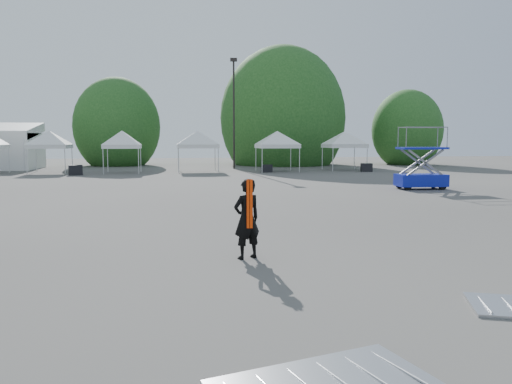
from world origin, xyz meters
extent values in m
plane|color=#474442|center=(0.00, 0.00, 0.00)|extent=(120.00, 120.00, 0.00)
cylinder|color=black|center=(3.00, 32.00, 4.75)|extent=(0.16, 0.16, 9.50)
cube|color=black|center=(3.00, 32.00, 9.65)|extent=(0.60, 0.25, 0.30)
cylinder|color=#382314|center=(-8.00, 40.00, 1.14)|extent=(0.36, 0.36, 2.27)
ellipsoid|color=#1B4C19|center=(-8.00, 40.00, 3.94)|extent=(4.16, 4.16, 4.78)
cylinder|color=#382314|center=(9.00, 39.00, 1.40)|extent=(0.36, 0.36, 2.80)
ellipsoid|color=#1B4C19|center=(9.00, 39.00, 4.85)|extent=(5.12, 5.12, 5.89)
cylinder|color=#382314|center=(22.00, 37.00, 1.05)|extent=(0.36, 0.36, 2.10)
ellipsoid|color=#1B4C19|center=(22.00, 37.00, 3.64)|extent=(3.84, 3.84, 4.42)
cylinder|color=silver|center=(-15.35, 29.82, 1.00)|extent=(0.06, 0.06, 2.00)
cylinder|color=silver|center=(-13.41, 27.50, 1.00)|extent=(0.06, 0.06, 2.00)
cylinder|color=silver|center=(-10.62, 27.50, 1.00)|extent=(0.06, 0.06, 2.00)
cylinder|color=silver|center=(-13.41, 30.29, 1.00)|extent=(0.06, 0.06, 2.00)
cylinder|color=silver|center=(-10.62, 30.29, 1.00)|extent=(0.06, 0.06, 2.00)
cube|color=white|center=(-12.01, 28.89, 2.08)|extent=(2.99, 2.99, 0.30)
pyramid|color=white|center=(-12.01, 28.89, 3.33)|extent=(4.22, 4.22, 1.10)
cylinder|color=silver|center=(-7.66, 26.53, 1.00)|extent=(0.06, 0.06, 2.00)
cylinder|color=silver|center=(-5.04, 26.53, 1.00)|extent=(0.06, 0.06, 2.00)
cylinder|color=silver|center=(-7.66, 29.15, 1.00)|extent=(0.06, 0.06, 2.00)
cylinder|color=silver|center=(-5.04, 29.15, 1.00)|extent=(0.06, 0.06, 2.00)
cube|color=white|center=(-6.35, 27.84, 2.08)|extent=(2.82, 2.82, 0.30)
pyramid|color=white|center=(-6.35, 27.84, 3.33)|extent=(3.99, 3.99, 1.10)
cylinder|color=silver|center=(-1.99, 27.02, 1.00)|extent=(0.06, 0.06, 2.00)
cylinder|color=silver|center=(1.14, 27.02, 1.00)|extent=(0.06, 0.06, 2.00)
cylinder|color=silver|center=(-1.99, 30.15, 1.00)|extent=(0.06, 0.06, 2.00)
cylinder|color=silver|center=(1.14, 30.15, 1.00)|extent=(0.06, 0.06, 2.00)
cube|color=white|center=(-0.43, 28.58, 2.08)|extent=(3.33, 3.33, 0.30)
pyramid|color=white|center=(-0.43, 28.58, 3.33)|extent=(4.70, 4.70, 1.10)
cylinder|color=silver|center=(4.52, 26.08, 1.00)|extent=(0.06, 0.06, 2.00)
cylinder|color=silver|center=(7.55, 26.08, 1.00)|extent=(0.06, 0.06, 2.00)
cylinder|color=silver|center=(4.52, 29.11, 1.00)|extent=(0.06, 0.06, 2.00)
cylinder|color=silver|center=(7.55, 29.11, 1.00)|extent=(0.06, 0.06, 2.00)
cube|color=white|center=(6.04, 27.59, 2.08)|extent=(3.24, 3.24, 0.30)
pyramid|color=white|center=(6.04, 27.59, 3.33)|extent=(4.58, 4.58, 1.10)
cylinder|color=silver|center=(10.63, 26.98, 1.00)|extent=(0.06, 0.06, 2.00)
cylinder|color=silver|center=(13.61, 26.98, 1.00)|extent=(0.06, 0.06, 2.00)
cylinder|color=silver|center=(10.63, 29.97, 1.00)|extent=(0.06, 0.06, 2.00)
cylinder|color=silver|center=(13.61, 29.97, 1.00)|extent=(0.06, 0.06, 2.00)
cube|color=white|center=(12.12, 28.48, 2.08)|extent=(3.19, 3.19, 0.30)
pyramid|color=white|center=(12.12, 28.48, 3.33)|extent=(4.51, 4.51, 1.10)
imported|color=black|center=(-0.82, -1.99, 0.89)|extent=(0.76, 0.65, 1.77)
cube|color=#F83604|center=(-0.82, -2.17, 1.24)|extent=(0.14, 0.02, 1.06)
cube|color=#0B1795|center=(10.57, 11.91, 0.48)|extent=(2.60, 1.39, 0.64)
cube|color=#0B1795|center=(10.57, 11.91, 2.17)|extent=(2.49, 1.33, 0.11)
cylinder|color=black|center=(9.59, 11.43, 0.19)|extent=(0.39, 0.18, 0.38)
cylinder|color=black|center=(11.50, 11.34, 0.19)|extent=(0.39, 0.18, 0.38)
cylinder|color=black|center=(9.64, 12.49, 0.19)|extent=(0.39, 0.18, 0.38)
cylinder|color=black|center=(11.55, 12.40, 0.19)|extent=(0.39, 0.18, 0.38)
cube|color=black|center=(-9.57, 25.85, 0.37)|extent=(1.11, 0.96, 0.75)
cube|color=black|center=(5.03, 26.77, 0.31)|extent=(0.84, 0.68, 0.61)
cube|color=black|center=(13.25, 26.18, 0.34)|extent=(0.99, 0.84, 0.68)
camera|label=1|loc=(-2.39, -12.69, 2.62)|focal=35.00mm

